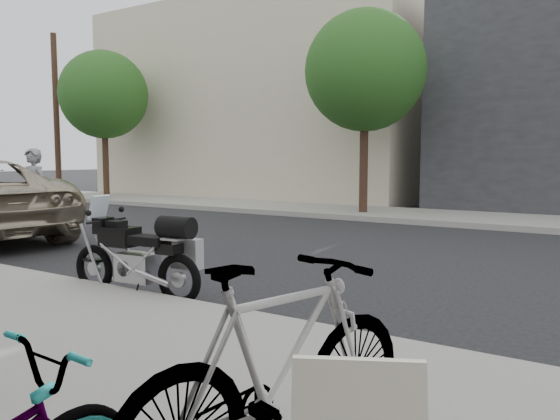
% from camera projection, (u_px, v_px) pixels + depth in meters
% --- Properties ---
extents(ground, '(120.00, 120.00, 0.00)m').
position_uv_depth(ground, '(328.00, 255.00, 9.64)').
color(ground, black).
rests_on(ground, ground).
extents(far_sidewalk, '(44.00, 3.00, 0.15)m').
position_uv_depth(far_sidewalk, '(437.00, 217.00, 15.09)').
color(far_sidewalk, gray).
rests_on(far_sidewalk, ground).
extents(far_building_cream, '(14.00, 11.00, 8.00)m').
position_uv_depth(far_building_cream, '(291.00, 108.00, 25.40)').
color(far_building_cream, '#BAAF95').
rests_on(far_building_cream, ground).
extents(street_tree_mid, '(3.40, 3.40, 5.70)m').
position_uv_depth(street_tree_mid, '(365.00, 71.00, 15.35)').
color(street_tree_mid, '#382419').
rests_on(street_tree_mid, far_sidewalk).
extents(street_tree_right, '(3.40, 3.40, 5.70)m').
position_uv_depth(street_tree_right, '(104.00, 95.00, 21.24)').
color(street_tree_right, '#382419').
rests_on(street_tree_right, far_sidewalk).
extents(utility_pole, '(0.24, 0.24, 6.70)m').
position_uv_depth(utility_pole, '(56.00, 115.00, 22.90)').
color(utility_pole, '#382419').
rests_on(utility_pole, far_sidewalk).
extents(motorcycle, '(1.99, 0.74, 1.26)m').
position_uv_depth(motorcycle, '(144.00, 255.00, 6.62)').
color(motorcycle, black).
rests_on(motorcycle, ground).
extents(pedestrian, '(0.71, 0.48, 1.92)m').
position_uv_depth(pedestrian, '(34.00, 192.00, 11.86)').
color(pedestrian, gray).
rests_on(pedestrian, ground).
extents(bicycle_rear, '(1.03, 1.89, 1.10)m').
position_uv_depth(bicycle_rear, '(278.00, 368.00, 2.67)').
color(bicycle_rear, gray).
rests_on(bicycle_rear, near_sidewalk).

